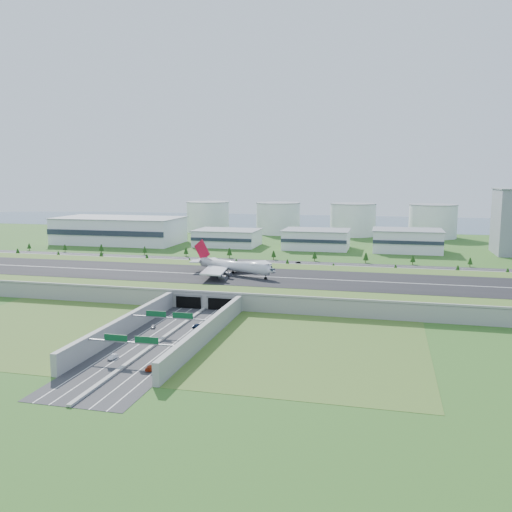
% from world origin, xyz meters
% --- Properties ---
extents(ground, '(1200.00, 1200.00, 0.00)m').
position_xyz_m(ground, '(0.00, 0.00, 0.00)').
color(ground, '#234E18').
rests_on(ground, ground).
extents(airfield_deck, '(520.00, 100.00, 9.20)m').
position_xyz_m(airfield_deck, '(0.00, -0.09, 4.12)').
color(airfield_deck, gray).
rests_on(airfield_deck, ground).
extents(underpass_road, '(38.80, 120.40, 8.00)m').
position_xyz_m(underpass_road, '(0.00, -99.42, 3.43)').
color(underpass_road, '#28282B').
rests_on(underpass_road, ground).
extents(sign_gantry_near, '(38.70, 0.70, 9.80)m').
position_xyz_m(sign_gantry_near, '(0.00, -95.04, 6.95)').
color(sign_gantry_near, gray).
rests_on(sign_gantry_near, ground).
extents(sign_gantry_far, '(38.70, 0.70, 9.80)m').
position_xyz_m(sign_gantry_far, '(0.00, -130.04, 6.95)').
color(sign_gantry_far, gray).
rests_on(sign_gantry_far, ground).
extents(north_expressway, '(560.00, 36.00, 0.12)m').
position_xyz_m(north_expressway, '(0.00, 95.00, 0.06)').
color(north_expressway, '#28282B').
rests_on(north_expressway, ground).
extents(tree_row, '(497.59, 48.61, 8.31)m').
position_xyz_m(tree_row, '(-7.61, 95.30, 4.61)').
color(tree_row, '#3D2819').
rests_on(tree_row, ground).
extents(hangar_west, '(120.00, 60.00, 25.00)m').
position_xyz_m(hangar_west, '(-170.00, 185.00, 12.50)').
color(hangar_west, white).
rests_on(hangar_west, ground).
extents(hangar_mid_a, '(58.00, 42.00, 15.00)m').
position_xyz_m(hangar_mid_a, '(-60.00, 190.00, 7.50)').
color(hangar_mid_a, white).
rests_on(hangar_mid_a, ground).
extents(hangar_mid_b, '(58.00, 42.00, 17.00)m').
position_xyz_m(hangar_mid_b, '(25.00, 190.00, 8.50)').
color(hangar_mid_b, white).
rests_on(hangar_mid_b, ground).
extents(hangar_mid_c, '(58.00, 42.00, 19.00)m').
position_xyz_m(hangar_mid_c, '(105.00, 190.00, 9.50)').
color(hangar_mid_c, white).
rests_on(hangar_mid_c, ground).
extents(fuel_tank_a, '(50.00, 50.00, 35.00)m').
position_xyz_m(fuel_tank_a, '(-120.00, 310.00, 17.50)').
color(fuel_tank_a, silver).
rests_on(fuel_tank_a, ground).
extents(fuel_tank_b, '(50.00, 50.00, 35.00)m').
position_xyz_m(fuel_tank_b, '(-35.00, 310.00, 17.50)').
color(fuel_tank_b, silver).
rests_on(fuel_tank_b, ground).
extents(fuel_tank_c, '(50.00, 50.00, 35.00)m').
position_xyz_m(fuel_tank_c, '(50.00, 310.00, 17.50)').
color(fuel_tank_c, silver).
rests_on(fuel_tank_c, ground).
extents(fuel_tank_d, '(50.00, 50.00, 35.00)m').
position_xyz_m(fuel_tank_d, '(135.00, 310.00, 17.50)').
color(fuel_tank_d, silver).
rests_on(fuel_tank_d, ground).
extents(bay_water, '(1200.00, 260.00, 0.06)m').
position_xyz_m(bay_water, '(0.00, 480.00, 0.03)').
color(bay_water, '#355165').
rests_on(bay_water, ground).
extents(boeing_747, '(58.85, 54.30, 19.50)m').
position_xyz_m(boeing_747, '(0.10, 2.35, 13.55)').
color(boeing_747, silver).
rests_on(boeing_747, airfield_deck).
extents(car_0, '(2.66, 4.30, 1.37)m').
position_xyz_m(car_0, '(-10.67, -87.97, 0.80)').
color(car_0, '#B2B3B7').
rests_on(car_0, ground).
extents(car_1, '(2.41, 5.19, 1.65)m').
position_xyz_m(car_1, '(-8.02, -128.96, 0.94)').
color(car_1, silver).
rests_on(car_1, ground).
extents(car_2, '(3.14, 5.89, 1.58)m').
position_xyz_m(car_2, '(7.62, -82.40, 0.91)').
color(car_2, '#0B1C3A').
rests_on(car_2, ground).
extents(car_3, '(2.84, 6.01, 1.69)m').
position_xyz_m(car_3, '(9.98, -136.14, 0.97)').
color(car_3, '#9F2B0E').
rests_on(car_3, ground).
extents(car_4, '(4.31, 3.15, 1.36)m').
position_xyz_m(car_4, '(-114.19, 89.58, 0.80)').
color(car_4, '#525256').
rests_on(car_4, ground).
extents(car_5, '(4.36, 2.21, 1.37)m').
position_xyz_m(car_5, '(22.43, 102.08, 0.81)').
color(car_5, black).
rests_on(car_5, ground).
extents(car_6, '(6.60, 4.84, 1.67)m').
position_xyz_m(car_6, '(135.19, 89.35, 0.95)').
color(car_6, silver).
rests_on(car_6, ground).
extents(car_7, '(5.59, 2.48, 1.60)m').
position_xyz_m(car_7, '(-41.83, 102.74, 0.92)').
color(car_7, white).
rests_on(car_7, ground).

